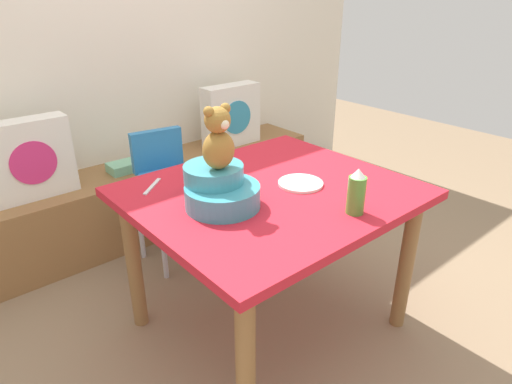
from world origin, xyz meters
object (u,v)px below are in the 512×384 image
infant_seat_teal (220,189)px  teddy_bear (218,139)px  coffee_mug (214,168)px  pillow_floral_left (30,159)px  dinner_plate_near (301,183)px  pillow_floral_right (231,115)px  highchair (167,181)px  book_stack (125,167)px  dining_table (271,210)px  ketchup_bottle (356,192)px

infant_seat_teal → teddy_bear: 0.21m
infant_seat_teal → coffee_mug: (0.14, 0.24, -0.02)m
pillow_floral_left → dinner_plate_near: bearing=-58.5°
pillow_floral_right → highchair: (-0.79, -0.42, -0.16)m
pillow_floral_left → highchair: pillow_floral_left is taller
book_stack → dinner_plate_near: (0.25, -1.31, 0.26)m
teddy_bear → pillow_floral_right: bearing=51.1°
dining_table → pillow_floral_right: bearing=59.5°
dining_table → teddy_bear: bearing=176.7°
highchair → ketchup_bottle: ketchup_bottle is taller
coffee_mug → pillow_floral_left: bearing=118.8°
book_stack → teddy_bear: 1.36m
pillow_floral_left → dinner_plate_near: pillow_floral_left is taller
ketchup_bottle → dinner_plate_near: ketchup_bottle is taller
dining_table → dinner_plate_near: dinner_plate_near is taller
pillow_floral_right → teddy_bear: size_ratio=1.76×
highchair → pillow_floral_right: bearing=27.8°
pillow_floral_right → highchair: 0.90m
teddy_bear → dinner_plate_near: size_ratio=1.25×
ketchup_bottle → dinner_plate_near: bearing=84.3°
infant_seat_teal → ketchup_bottle: 0.53m
book_stack → infant_seat_teal: 1.29m
pillow_floral_left → dining_table: pillow_floral_left is taller
book_stack → coffee_mug: (-0.00, -1.00, 0.30)m
pillow_floral_left → ketchup_bottle: (0.76, -1.61, 0.15)m
dining_table → dinner_plate_near: (0.13, -0.05, 0.11)m
dinner_plate_near → dining_table: bearing=159.3°
dining_table → book_stack: bearing=95.3°
pillow_floral_left → infant_seat_teal: (0.40, -1.22, 0.13)m
pillow_floral_left → highchair: bearing=-34.8°
pillow_floral_right → book_stack: bearing=178.6°
dinner_plate_near → book_stack: bearing=100.8°
book_stack → coffee_mug: 1.04m
pillow_floral_right → coffee_mug: bearing=-130.9°
pillow_floral_left → infant_seat_teal: 1.29m
book_stack → ketchup_bottle: (0.22, -1.63, 0.34)m
dining_table → teddy_bear: (-0.26, 0.01, 0.38)m
teddy_bear → infant_seat_teal: bearing=90.0°
pillow_floral_left → dinner_plate_near: size_ratio=2.20×
highchair → ketchup_bottle: size_ratio=4.27×
book_stack → dinner_plate_near: 1.36m
pillow_floral_right → ketchup_bottle: bearing=-111.3°
teddy_bear → dinner_plate_near: 0.48m
highchair → dinner_plate_near: bearing=-77.7°
dinner_plate_near → teddy_bear: bearing=170.6°
pillow_floral_left → dining_table: size_ratio=0.38×
pillow_floral_right → dining_table: bearing=-120.5°
highchair → teddy_bear: (-0.20, -0.81, 0.50)m
book_stack → highchair: bearing=-82.3°
highchair → ketchup_bottle: 1.24m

